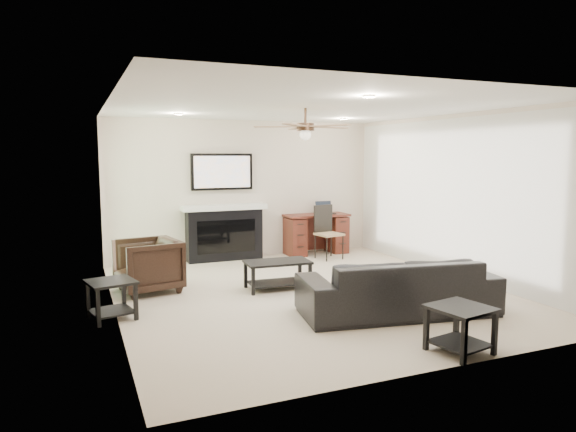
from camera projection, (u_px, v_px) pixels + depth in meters
name	position (u px, v px, depth m)	size (l,w,h in m)	color
room_shell	(318.00, 169.00, 6.97)	(5.50, 5.54, 2.52)	beige
sofa	(397.00, 286.00, 6.08)	(2.30, 0.90, 0.67)	black
armchair	(148.00, 265.00, 7.05)	(0.79, 0.81, 0.74)	black
coffee_table	(278.00, 275.00, 7.21)	(0.90, 0.50, 0.40)	black
end_table_near	(460.00, 330.00, 4.89)	(0.52, 0.52, 0.45)	black
end_table_left	(111.00, 300.00, 5.89)	(0.50, 0.50, 0.45)	black
fireplace_unit	(224.00, 207.00, 9.11)	(1.52, 0.34, 1.91)	black
desk	(316.00, 234.00, 9.80)	(1.22, 0.56, 0.76)	#3E150F
desk_chair	(329.00, 232.00, 9.28)	(0.42, 0.44, 0.97)	black
laptop	(326.00, 208.00, 9.80)	(0.33, 0.24, 0.23)	black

